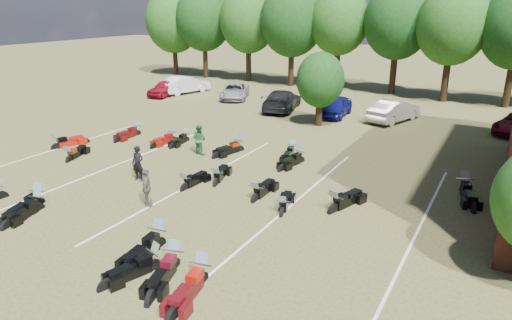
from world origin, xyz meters
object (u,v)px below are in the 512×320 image
Objects in this scene: motorcycle_0 at (1,199)px; motorcycle_14 at (137,135)px; car_0 at (166,88)px; person_black at (138,164)px; car_4 at (336,106)px; motorcycle_7 at (57,149)px; person_grey at (147,188)px; person_green at (199,139)px; motorcycle_3 at (159,247)px.

motorcycle_0 is 0.97× the size of motorcycle_14.
car_0 is 2.46× the size of person_black.
car_4 is 1.82× the size of motorcycle_7.
car_4 is at bearing -4.93° from car_0.
person_grey is 0.69× the size of motorcycle_14.
person_grey is at bearing -46.77° from person_black.
person_green is 1.04× the size of person_grey.
motorcycle_0 is 7.06m from motorcycle_7.
motorcycle_7 and motorcycle_14 have the same top height.
car_0 is at bearing 121.48° from motorcycle_3.
person_green is at bearing -49.05° from car_0.
motorcycle_0 is 0.89× the size of motorcycle_3.
motorcycle_14 reaches higher than motorcycle_0.
motorcycle_14 is (1.97, 4.41, 0.00)m from motorcycle_7.
car_0 is 0.98× the size of car_4.
person_black is at bearing -106.33° from car_4.
person_green is 5.89m from motorcycle_14.
car_4 is 12.69m from person_green.
person_black is 8.09m from motorcycle_14.
car_0 is at bearing -55.70° from motorcycle_7.
motorcycle_14 is (-1.96, 10.27, 0.00)m from motorcycle_0.
motorcycle_3 is (2.62, -2.38, -0.80)m from person_grey.
person_green is 0.66× the size of motorcycle_3.
motorcycle_0 is at bearing 140.40° from motorcycle_7.
car_0 is 13.06m from motorcycle_14.
person_black is at bearing 130.63° from motorcycle_3.
person_grey is 10.50m from motorcycle_7.
car_4 is 19.09m from motorcycle_7.
car_4 is at bearing 48.93° from motorcycle_14.
person_green reaches higher than person_grey.
motorcycle_7 is (-7.69, -3.29, -0.84)m from person_green.
motorcycle_0 is 8.61m from motorcycle_3.
motorcycle_14 is at bearing -6.67° from person_green.
person_black is 0.67× the size of motorcycle_3.
car_0 is 16.05m from car_4.
motorcycle_3 is (4.85, -9.01, -0.84)m from person_green.
person_black is at bearing 54.97° from motorcycle_0.
person_grey is at bearing 112.96° from person_green.
person_black is (12.52, -16.82, 0.14)m from car_0.
motorcycle_14 is at bearing -97.51° from motorcycle_7.
person_black is 0.75× the size of motorcycle_0.
person_grey is at bearing -45.88° from motorcycle_14.
motorcycle_3 is at bearing -45.40° from motorcycle_14.
motorcycle_3 is at bearing 4.94° from motorcycle_0.
car_0 is 27.48m from motorcycle_3.
car_4 is (16.05, 0.05, 0.02)m from car_0.
motorcycle_0 is at bearing -113.08° from car_4.
motorcycle_0 is (-3.65, -4.51, -0.84)m from person_black.
motorcycle_0 is at bearing 172.91° from motorcycle_3.
car_4 is at bearing -109.02° from motorcycle_7.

